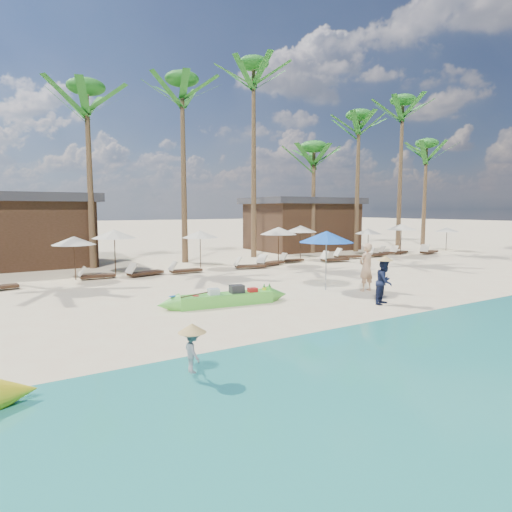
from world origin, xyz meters
TOP-DOWN VIEW (x-y plane):
  - ground at (0.00, 0.00)m, footprint 240.00×240.00m
  - wet_sand_strip at (0.00, -5.00)m, footprint 240.00×4.50m
  - green_canoe at (-1.18, 1.81)m, footprint 5.39×1.11m
  - tourist at (4.99, 1.17)m, footprint 0.75×0.52m
  - vendor_green at (3.74, -0.96)m, footprint 0.97×0.88m
  - vendor_yellow at (-4.80, -3.87)m, footprint 0.34×0.57m
  - blue_umbrella at (3.70, 2.18)m, footprint 2.30×2.30m
  - resort_parasol_4 at (-4.89, 10.29)m, footprint 2.03×2.03m
  - lounger_4_right at (-4.05, 10.08)m, footprint 1.71×0.57m
  - resort_parasol_5 at (-2.82, 11.21)m, footprint 2.26×2.26m
  - lounger_5_left at (-1.79, 9.77)m, footprint 2.00×1.04m
  - resort_parasol_6 at (1.98, 11.22)m, footprint 2.09×2.09m
  - lounger_6_left at (0.33, 9.64)m, footprint 1.76×0.56m
  - lounger_6_right at (4.13, 9.40)m, footprint 1.90×0.99m
  - resort_parasol_7 at (6.46, 9.81)m, footprint 2.24×2.24m
  - lounger_7_left at (5.78, 9.78)m, footprint 2.02×1.12m
  - lounger_7_right at (7.84, 10.47)m, footprint 1.67×0.55m
  - resort_parasol_8 at (9.49, 11.64)m, footprint 2.21×2.21m
  - lounger_8_left at (10.33, 9.27)m, footprint 1.97×0.83m
  - resort_parasol_9 at (15.13, 10.97)m, footprint 1.91×1.91m
  - lounger_9_left at (12.26, 10.14)m, footprint 2.01×1.01m
  - lounger_9_right at (14.97, 10.01)m, footprint 1.92×0.71m
  - resort_parasol_10 at (17.58, 10.07)m, footprint 2.23×2.23m
  - lounger_10_left at (16.91, 10.53)m, footprint 1.88×1.07m
  - lounger_10_right at (17.77, 10.44)m, footprint 1.83×0.86m
  - resort_parasol_11 at (23.34, 10.34)m, footprint 1.85×1.85m
  - lounger_11_left at (19.77, 9.31)m, footprint 2.07×1.06m
  - palm_3 at (-3.36, 14.27)m, footprint 2.08×2.08m
  - palm_4 at (2.15, 14.01)m, footprint 2.08×2.08m
  - palm_5 at (7.45, 14.38)m, footprint 2.08×2.08m
  - palm_6 at (12.84, 14.52)m, footprint 2.08×2.08m
  - palm_7 at (16.57, 13.68)m, footprint 2.08×2.08m
  - palm_8 at (21.07, 13.33)m, footprint 2.08×2.08m
  - palm_9 at (26.21, 14.81)m, footprint 2.08×2.08m
  - pavilion_east at (14.00, 17.50)m, footprint 8.80×6.60m

SIDE VIEW (x-z plane):
  - ground at x=0.00m, z-range 0.00..0.00m
  - wet_sand_strip at x=0.00m, z-range 0.00..0.01m
  - lounger_7_right at x=7.84m, z-range -0.09..0.47m
  - lounger_4_right at x=-4.05m, z-range -0.10..0.48m
  - lounger_6_left at x=0.33m, z-range -0.10..0.50m
  - lounger_10_right at x=17.77m, z-range -0.10..0.50m
  - lounger_10_left at x=16.91m, z-range -0.10..0.51m
  - lounger_6_right at x=4.13m, z-range -0.10..0.52m
  - lounger_9_right at x=14.97m, z-range -0.11..0.53m
  - lounger_5_left at x=-1.79m, z-range -0.11..0.54m
  - lounger_8_left at x=10.33m, z-range -0.11..0.54m
  - lounger_7_left at x=5.78m, z-range -0.11..0.55m
  - lounger_9_left at x=12.26m, z-range -0.11..0.55m
  - lounger_11_left at x=19.77m, z-range -0.11..0.56m
  - green_canoe at x=-1.18m, z-range -0.11..0.57m
  - vendor_yellow at x=-4.80m, z-range 0.18..1.05m
  - vendor_green at x=3.74m, z-range 0.00..1.62m
  - tourist at x=4.99m, z-range 0.00..1.98m
  - resort_parasol_11 at x=23.34m, z-range 0.77..2.68m
  - resort_parasol_9 at x=15.13m, z-range 0.79..2.76m
  - resort_parasol_4 at x=-4.89m, z-range 0.84..2.94m
  - resort_parasol_6 at x=1.98m, z-range 0.87..3.02m
  - resort_parasol_8 at x=9.49m, z-range 0.92..3.19m
  - resort_parasol_10 at x=17.58m, z-range 0.92..3.22m
  - resort_parasol_7 at x=6.46m, z-range 0.93..3.24m
  - resort_parasol_5 at x=-2.82m, z-range 0.93..3.26m
  - pavilion_east at x=14.00m, z-range 0.05..4.35m
  - blue_umbrella at x=3.70m, z-range 1.00..3.48m
  - palm_6 at x=12.84m, z-range 2.79..11.31m
  - palm_9 at x=26.21m, z-range 3.14..12.97m
  - palm_3 at x=-3.36m, z-range 3.32..13.83m
  - palm_7 at x=16.57m, z-range 3.46..14.53m
  - palm_4 at x=2.15m, z-range 3.60..15.30m
  - palm_8 at x=21.07m, z-range 3.83..16.53m
  - palm_5 at x=7.45m, z-range 4.02..17.62m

